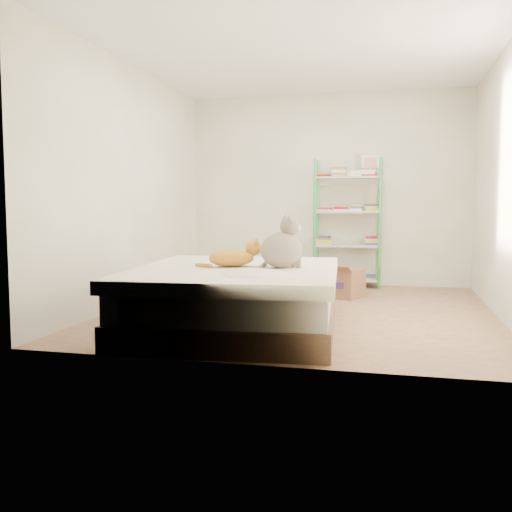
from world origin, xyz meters
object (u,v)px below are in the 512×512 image
(shelf_unit, at_px, (348,220))
(cardboard_box, at_px, (340,282))
(bed, at_px, (237,298))
(orange_cat, at_px, (231,256))
(white_bin, at_px, (266,272))
(grey_cat, at_px, (281,242))

(shelf_unit, xyz_separation_m, cardboard_box, (-0.02, -0.92, -0.72))
(bed, distance_m, cardboard_box, 2.12)
(orange_cat, bearing_deg, white_bin, 64.68)
(grey_cat, bearing_deg, orange_cat, 58.70)
(cardboard_box, distance_m, white_bin, 1.27)
(bed, relative_size, orange_cat, 4.75)
(shelf_unit, distance_m, white_bin, 1.31)
(orange_cat, height_order, grey_cat, grey_cat)
(orange_cat, distance_m, white_bin, 2.74)
(bed, bearing_deg, cardboard_box, 65.45)
(bed, xyz_separation_m, shelf_unit, (0.73, 2.91, 0.62))
(cardboard_box, bearing_deg, grey_cat, -77.22)
(orange_cat, xyz_separation_m, grey_cat, (0.44, 0.01, 0.12))
(bed, distance_m, shelf_unit, 3.06)
(bed, relative_size, cardboard_box, 3.67)
(bed, xyz_separation_m, grey_cat, (0.39, 0.02, 0.49))
(bed, height_order, cardboard_box, bed)
(orange_cat, bearing_deg, shelf_unit, 43.27)
(shelf_unit, bearing_deg, orange_cat, -105.20)
(bed, bearing_deg, orange_cat, 157.17)
(shelf_unit, relative_size, white_bin, 4.66)
(bed, xyz_separation_m, white_bin, (-0.34, 2.70, -0.09))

